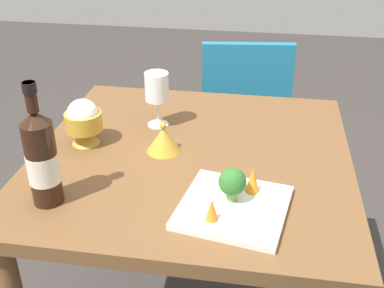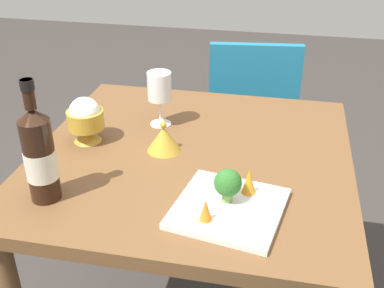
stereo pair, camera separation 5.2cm
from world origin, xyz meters
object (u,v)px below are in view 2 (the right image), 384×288
Objects in this scene: broccoli_floret at (228,183)px; carrot_garnish_right at (206,210)px; rice_bowl_lid at (164,138)px; serving_plate at (229,208)px; rice_bowl at (85,119)px; wine_bottle at (39,155)px; chair_near_window at (252,106)px; wine_glass at (159,88)px; carrot_garnish_left at (249,181)px.

carrot_garnish_right is (0.08, -0.04, -0.02)m from broccoli_floret.
serving_plate is at bearing 41.14° from rice_bowl_lid.
carrot_garnish_right is (0.33, 0.43, -0.03)m from rice_bowl.
wine_bottle is at bearing 2.83° from rice_bowl.
chair_near_window is at bearing -178.45° from broccoli_floret.
carrot_garnish_right is at bearing -24.23° from broccoli_floret.
serving_plate is (0.42, 0.28, -0.12)m from wine_glass.
serving_plate is (1.14, 0.04, 0.24)m from chair_near_window.
rice_bowl is at bearing -123.45° from chair_near_window.
serving_plate is at bearing 18.81° from broccoli_floret.
wine_glass is at bearing -115.74° from chair_near_window.
wine_bottle is 0.46m from broccoli_floret.
wine_bottle is at bearing -21.09° from wine_glass.
rice_bowl_lid is at bearing -138.86° from serving_plate.
rice_bowl is (0.15, -0.19, -0.05)m from wine_glass.
rice_bowl_lid is at bearing 18.89° from wine_glass.
wine_glass is 0.62× the size of serving_plate.
rice_bowl is at bearing -111.39° from carrot_garnish_left.
carrot_garnish_left is (0.35, 0.32, -0.08)m from wine_glass.
rice_bowl is at bearing -127.79° from carrot_garnish_right.
wine_glass reaches higher than chair_near_window.
serving_plate is at bearing 94.50° from wine_bottle.
broccoli_floret is at bearing 97.08° from wine_bottle.
carrot_garnish_left is (0.20, 0.27, 0.01)m from rice_bowl_lid.
wine_glass is 2.69× the size of carrot_garnish_left.
wine_bottle is 5.62× the size of carrot_garnish_right.
wine_bottle reaches higher than broccoli_floret.
wine_glass is 0.52m from serving_plate.
broccoli_floret is at bearing 34.60° from wine_glass.
serving_plate is 0.09m from carrot_garnish_right.
chair_near_window is at bearing 179.61° from carrot_garnish_right.
wine_glass is 3.19× the size of carrot_garnish_right.
chair_near_window is at bearing 167.74° from rice_bowl_lid.
chair_near_window is 0.94m from rice_bowl_lid.
rice_bowl_lid is 0.33m from broccoli_floret.
carrot_garnish_left is (0.20, 0.51, -0.02)m from rice_bowl.
chair_near_window is 1.15m from broccoli_floret.
wine_bottle reaches higher than chair_near_window.
rice_bowl_lid is 0.33m from carrot_garnish_left.
carrot_garnish_right is at bearing -33.18° from carrot_garnish_left.
serving_plate is 0.06m from broccoli_floret.
wine_glass reaches higher than rice_bowl_lid.
broccoli_floret reaches higher than carrot_garnish_left.
carrot_garnish_right is at bearing 29.27° from rice_bowl_lid.
broccoli_floret reaches higher than rice_bowl_lid.
rice_bowl reaches higher than rice_bowl_lid.
serving_plate is 3.37× the size of broccoli_floret.
rice_bowl_lid is at bearing 142.30° from wine_bottle.
chair_near_window is at bearing -175.89° from carrot_garnish_left.
serving_plate is at bearing -95.10° from chair_near_window.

